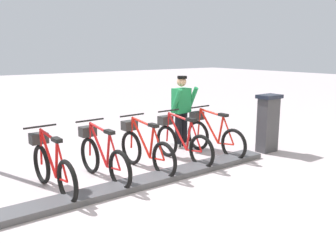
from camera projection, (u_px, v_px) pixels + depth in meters
ground_plane at (153, 182)px, 6.11m from camera, size 60.00×60.00×0.00m
dock_rail_base at (153, 179)px, 6.10m from camera, size 0.44×5.19×0.10m
payment_kiosk at (268, 122)px, 7.85m from camera, size 0.36×0.52×1.28m
bike_docked_0 at (212, 135)px, 7.69m from camera, size 1.72×0.54×1.02m
bike_docked_1 at (181, 141)px, 7.17m from camera, size 1.72×0.54×1.02m
bike_docked_2 at (144, 148)px, 6.66m from camera, size 1.72×0.54×1.02m
bike_docked_3 at (102, 156)px, 6.15m from camera, size 1.72×0.54×1.02m
bike_docked_4 at (51, 166)px, 5.63m from camera, size 1.72×0.54×1.02m
worker_near_rack at (182, 109)px, 8.16m from camera, size 0.48×0.65×1.66m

